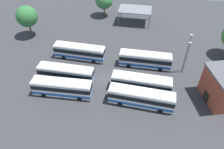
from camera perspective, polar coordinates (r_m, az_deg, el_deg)
ground_plane at (r=46.87m, az=-1.72°, el=-1.11°), size 95.89×95.89×0.00m
bus_row0_slot0 at (r=43.28m, az=-13.09°, el=-3.42°), size 11.80×2.94×3.58m
bus_row0_slot1 at (r=46.30m, az=-12.09°, el=0.29°), size 11.83×2.85×3.58m
bus_row0_slot3 at (r=52.05m, az=-8.60°, el=6.00°), size 12.29×3.16×3.58m
bus_row1_slot0 at (r=40.70m, az=7.76°, el=-6.10°), size 12.39×3.40×3.58m
bus_row1_slot1 at (r=43.42m, az=7.76°, el=-2.35°), size 11.95×3.17×3.58m
bus_row1_slot3 at (r=49.56m, az=8.79°, el=3.93°), size 11.71×2.76×3.58m
maintenance_shelter at (r=66.49m, az=6.17°, el=16.75°), size 9.65×6.27×4.38m
lamp_post_far_corner at (r=48.23m, az=19.18°, el=5.54°), size 0.56×0.28×9.48m
lamp_post_by_building at (r=48.44m, az=19.19°, el=4.53°), size 0.56×0.28×7.90m
tree_south_edge at (r=62.76m, az=-21.68°, el=14.14°), size 5.57×5.57×8.55m
tree_east_edge at (r=70.06m, az=-2.12°, el=19.16°), size 5.48×5.48×7.92m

